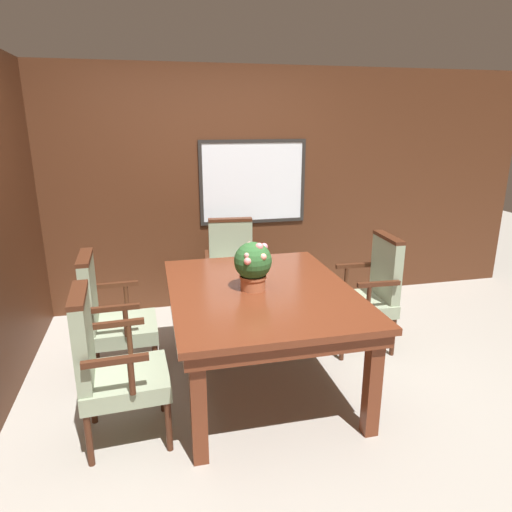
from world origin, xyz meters
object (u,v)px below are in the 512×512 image
(chair_left_near, at_px, (110,365))
(chair_head_far, at_px, (232,269))
(potted_plant, at_px, (253,264))
(chair_right_far, at_px, (370,290))
(dining_table, at_px, (261,301))
(chair_left_far, at_px, (110,315))

(chair_left_near, height_order, chair_head_far, same)
(chair_left_near, distance_m, potted_plant, 1.14)
(chair_left_near, bearing_deg, chair_head_far, -35.64)
(chair_right_far, bearing_deg, dining_table, -67.76)
(potted_plant, bearing_deg, chair_left_far, 161.07)
(chair_left_near, xyz_separation_m, chair_left_far, (-0.05, 0.75, 0.00))
(chair_left_far, height_order, potted_plant, potted_plant)
(chair_left_near, bearing_deg, chair_left_far, 0.87)
(chair_left_near, relative_size, potted_plant, 2.84)
(dining_table, xyz_separation_m, chair_left_far, (-1.08, 0.36, -0.16))
(chair_left_near, distance_m, chair_left_far, 0.75)
(chair_left_near, height_order, potted_plant, potted_plant)
(chair_left_far, bearing_deg, potted_plant, -110.68)
(chair_left_near, xyz_separation_m, chair_right_far, (2.10, 0.78, 0.00))
(chair_head_far, bearing_deg, chair_right_far, -33.82)
(chair_left_near, xyz_separation_m, potted_plant, (0.98, 0.40, 0.44))
(chair_left_far, relative_size, chair_head_far, 1.00)
(dining_table, bearing_deg, chair_left_far, 161.83)
(chair_left_near, bearing_deg, dining_table, -72.00)
(chair_head_far, bearing_deg, potted_plant, -87.82)
(chair_head_far, distance_m, potted_plant, 1.31)
(chair_head_far, xyz_separation_m, potted_plant, (-0.07, -1.23, 0.44))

